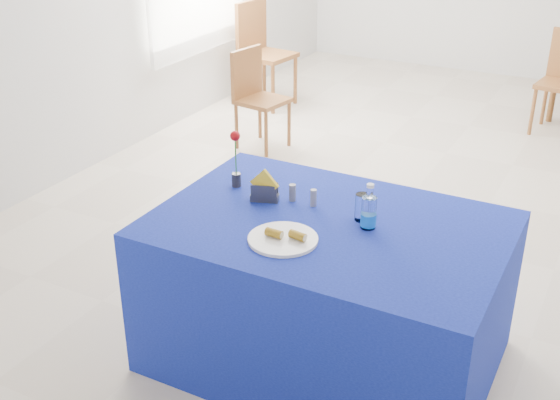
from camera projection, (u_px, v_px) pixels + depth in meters
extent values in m
plane|color=beige|center=(418.00, 187.00, 5.37)|extent=(7.00, 7.00, 0.00)
plane|color=silver|center=(78.00, 196.00, 1.98)|extent=(5.00, 0.00, 5.00)
cylinder|color=white|center=(283.00, 239.00, 3.05)|extent=(0.31, 0.31, 0.01)
cylinder|color=white|center=(362.00, 207.00, 3.20)|extent=(0.07, 0.07, 0.13)
cylinder|color=gray|center=(313.00, 198.00, 3.35)|extent=(0.03, 0.03, 0.08)
cylinder|color=slate|center=(292.00, 193.00, 3.40)|extent=(0.03, 0.03, 0.08)
cube|color=navy|center=(326.00, 292.00, 3.37)|extent=(1.60, 1.10, 0.76)
cylinder|color=silver|center=(369.00, 213.00, 3.13)|extent=(0.07, 0.07, 0.15)
cylinder|color=blue|center=(368.00, 220.00, 3.15)|extent=(0.07, 0.07, 0.06)
cylinder|color=white|center=(370.00, 192.00, 3.09)|extent=(0.03, 0.03, 0.05)
cylinder|color=silver|center=(370.00, 186.00, 3.08)|extent=(0.03, 0.03, 0.01)
cube|color=#39383E|center=(265.00, 197.00, 3.41)|extent=(0.15, 0.09, 0.03)
cube|color=#38383D|center=(264.00, 194.00, 3.37)|extent=(0.12, 0.05, 0.09)
cube|color=#343439|center=(265.00, 190.00, 3.42)|extent=(0.12, 0.05, 0.09)
cube|color=yellow|center=(264.00, 184.00, 3.38)|extent=(0.15, 0.02, 0.15)
cylinder|color=#232327|center=(236.00, 180.00, 3.55)|extent=(0.05, 0.05, 0.07)
cylinder|color=#1E6B1A|center=(236.00, 159.00, 3.50)|extent=(0.01, 0.01, 0.22)
sphere|color=#B30B11|center=(235.00, 136.00, 3.45)|extent=(0.05, 0.05, 0.05)
cylinder|color=brown|center=(555.00, 85.00, 6.58)|extent=(0.06, 0.06, 0.71)
cylinder|color=brown|center=(533.00, 112.00, 6.31)|extent=(0.03, 0.03, 0.44)
cylinder|color=brown|center=(545.00, 102.00, 6.57)|extent=(0.03, 0.03, 0.44)
cylinder|color=brown|center=(266.00, 134.00, 5.84)|extent=(0.03, 0.03, 0.40)
cylinder|color=brown|center=(289.00, 124.00, 6.07)|extent=(0.03, 0.03, 0.40)
cylinder|color=brown|center=(236.00, 126.00, 6.02)|extent=(0.03, 0.03, 0.40)
cylinder|color=brown|center=(260.00, 116.00, 6.25)|extent=(0.03, 0.03, 0.40)
cube|color=brown|center=(263.00, 101.00, 5.95)|extent=(0.43, 0.43, 0.04)
cube|color=brown|center=(247.00, 72.00, 5.95)|extent=(0.10, 0.38, 0.41)
cylinder|color=brown|center=(273.00, 89.00, 6.84)|extent=(0.04, 0.04, 0.49)
cylinder|color=brown|center=(295.00, 80.00, 7.13)|extent=(0.04, 0.04, 0.49)
cylinder|color=brown|center=(241.00, 83.00, 7.04)|extent=(0.04, 0.04, 0.49)
cylinder|color=brown|center=(264.00, 74.00, 7.33)|extent=(0.04, 0.04, 0.49)
cube|color=brown|center=(268.00, 56.00, 6.97)|extent=(0.51, 0.51, 0.04)
cube|color=brown|center=(251.00, 26.00, 6.96)|extent=(0.10, 0.46, 0.50)
cylinder|color=gold|center=(274.00, 233.00, 3.05)|extent=(0.08, 0.04, 0.04)
cylinder|color=beige|center=(282.00, 235.00, 3.03)|extent=(0.01, 0.03, 0.03)
cylinder|color=gold|center=(298.00, 236.00, 3.03)|extent=(0.08, 0.05, 0.04)
cylinder|color=beige|center=(305.00, 238.00, 3.01)|extent=(0.01, 0.03, 0.03)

